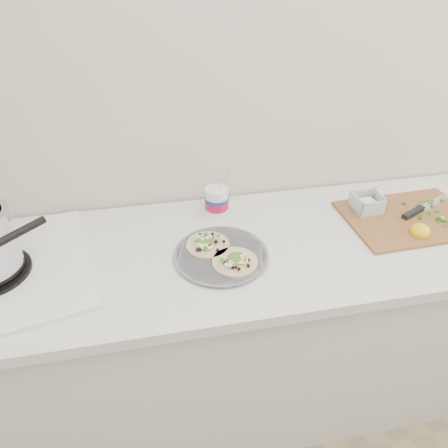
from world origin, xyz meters
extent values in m
cube|color=beige|center=(0.00, 1.73, 1.30)|extent=(3.50, 0.05, 2.60)
cube|color=silver|center=(0.00, 1.43, 0.43)|extent=(2.40, 0.62, 0.86)
cube|color=silver|center=(0.00, 1.41, 0.88)|extent=(2.44, 0.66, 0.04)
cylinder|color=slate|center=(-0.10, 1.37, 0.91)|extent=(0.30, 0.30, 0.01)
cylinder|color=slate|center=(-0.10, 1.37, 0.91)|extent=(0.31, 0.31, 0.00)
cylinder|color=white|center=(-0.06, 1.63, 0.95)|extent=(0.09, 0.09, 0.11)
cylinder|color=#B31338|center=(-0.06, 1.63, 0.95)|extent=(0.09, 0.09, 0.04)
cylinder|color=#192D99|center=(-0.06, 1.63, 0.97)|extent=(0.09, 0.09, 0.01)
cube|color=brown|center=(0.64, 1.45, 0.91)|extent=(0.49, 0.35, 0.01)
cube|color=white|center=(0.50, 1.52, 0.93)|extent=(0.07, 0.07, 0.03)
ellipsoid|color=yellow|center=(0.61, 1.34, 0.93)|extent=(0.07, 0.07, 0.06)
cube|color=silver|center=(0.78, 1.51, 0.91)|extent=(0.17, 0.10, 0.00)
cube|color=black|center=(0.66, 1.46, 0.92)|extent=(0.11, 0.07, 0.02)
camera|label=1|loc=(-0.28, 0.37, 1.75)|focal=32.00mm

